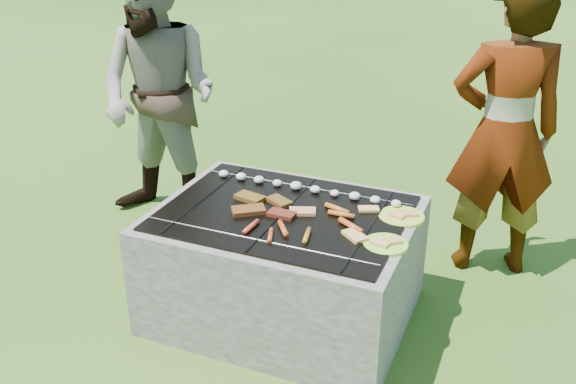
{
  "coord_description": "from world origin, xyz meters",
  "views": [
    {
      "loc": [
        1.14,
        -2.67,
        2.07
      ],
      "look_at": [
        0.0,
        0.05,
        0.7
      ],
      "focal_mm": 40.0,
      "sensor_mm": 36.0,
      "label": 1
    }
  ],
  "objects_px": {
    "plate_near": "(386,244)",
    "cook": "(504,133)",
    "bystander": "(159,96)",
    "fire_pit": "(284,267)",
    "plate_far": "(402,216)"
  },
  "relations": [
    {
      "from": "fire_pit",
      "to": "plate_near",
      "type": "height_order",
      "value": "plate_near"
    },
    {
      "from": "fire_pit",
      "to": "plate_near",
      "type": "distance_m",
      "value": 0.66
    },
    {
      "from": "plate_near",
      "to": "bystander",
      "type": "distance_m",
      "value": 1.98
    },
    {
      "from": "fire_pit",
      "to": "bystander",
      "type": "bearing_deg",
      "value": 148.41
    },
    {
      "from": "plate_near",
      "to": "cook",
      "type": "height_order",
      "value": "cook"
    },
    {
      "from": "fire_pit",
      "to": "plate_far",
      "type": "bearing_deg",
      "value": 18.03
    },
    {
      "from": "plate_near",
      "to": "cook",
      "type": "bearing_deg",
      "value": 69.81
    },
    {
      "from": "plate_near",
      "to": "bystander",
      "type": "bearing_deg",
      "value": 153.97
    },
    {
      "from": "cook",
      "to": "bystander",
      "type": "xyz_separation_m",
      "value": [
        -2.15,
        -0.19,
        0.02
      ]
    },
    {
      "from": "plate_far",
      "to": "bystander",
      "type": "bearing_deg",
      "value": 162.5
    },
    {
      "from": "fire_pit",
      "to": "plate_far",
      "type": "distance_m",
      "value": 0.68
    },
    {
      "from": "fire_pit",
      "to": "bystander",
      "type": "xyz_separation_m",
      "value": [
        -1.2,
        0.74,
        0.6
      ]
    },
    {
      "from": "fire_pit",
      "to": "bystander",
      "type": "distance_m",
      "value": 1.53
    },
    {
      "from": "plate_far",
      "to": "cook",
      "type": "xyz_separation_m",
      "value": [
        0.39,
        0.75,
        0.25
      ]
    },
    {
      "from": "fire_pit",
      "to": "bystander",
      "type": "height_order",
      "value": "bystander"
    }
  ]
}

